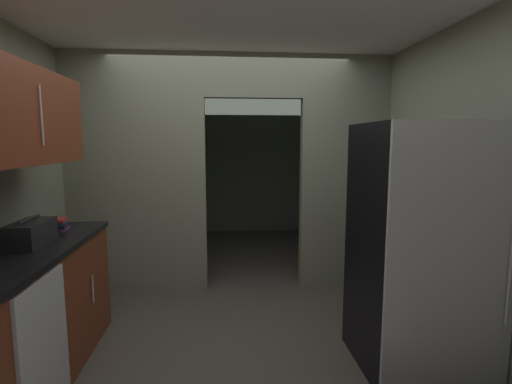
% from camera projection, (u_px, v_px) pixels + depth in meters
% --- Properties ---
extents(ground, '(20.00, 20.00, 0.00)m').
position_uv_depth(ground, '(237.00, 349.00, 3.01)').
color(ground, '#47423D').
extents(kitchen_overhead_slab, '(3.88, 6.61, 0.06)m').
position_uv_depth(kitchen_overhead_slab, '(233.00, 23.00, 3.06)').
color(kitchen_overhead_slab, silver).
extents(kitchen_partition, '(3.48, 0.12, 2.55)m').
position_uv_depth(kitchen_partition, '(224.00, 167.00, 4.12)').
color(kitchen_partition, gray).
rests_on(kitchen_partition, ground).
extents(adjoining_room_shell, '(3.48, 2.79, 2.55)m').
position_uv_depth(adjoining_room_shell, '(228.00, 164.00, 6.01)').
color(adjoining_room_shell, gray).
rests_on(adjoining_room_shell, ground).
extents(refrigerator, '(0.85, 0.80, 1.76)m').
position_uv_depth(refrigerator, '(421.00, 248.00, 2.70)').
color(refrigerator, black).
rests_on(refrigerator, ground).
extents(lower_cabinet_run, '(0.64, 1.63, 0.94)m').
position_uv_depth(lower_cabinet_run, '(28.00, 315.00, 2.56)').
color(lower_cabinet_run, maroon).
rests_on(lower_cabinet_run, ground).
extents(dishwasher, '(0.02, 0.56, 0.88)m').
position_uv_depth(dishwasher, '(45.00, 354.00, 2.15)').
color(dishwasher, '#B7BABC').
rests_on(dishwasher, ground).
extents(upper_cabinet_counterside, '(0.36, 1.46, 0.63)m').
position_uv_depth(upper_cabinet_counterside, '(11.00, 115.00, 2.39)').
color(upper_cabinet_counterside, maroon).
extents(boombox, '(0.21, 0.39, 0.19)m').
position_uv_depth(boombox, '(30.00, 233.00, 2.55)').
color(boombox, black).
rests_on(boombox, lower_cabinet_run).
extents(book_stack, '(0.15, 0.17, 0.09)m').
position_uv_depth(book_stack, '(57.00, 224.00, 2.98)').
color(book_stack, '#8C3893').
rests_on(book_stack, lower_cabinet_run).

